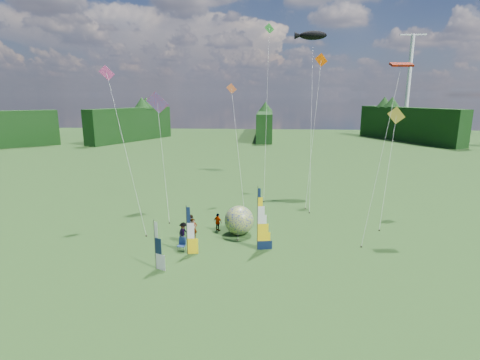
# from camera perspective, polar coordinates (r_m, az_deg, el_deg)

# --- Properties ---
(ground) EXTENTS (220.00, 220.00, 0.00)m
(ground) POSITION_cam_1_polar(r_m,az_deg,el_deg) (26.64, 1.53, -13.60)
(ground) COLOR #3E6B2D
(ground) RESTS_ON ground
(treeline_ring) EXTENTS (210.00, 210.00, 8.00)m
(treeline_ring) POSITION_cam_1_polar(r_m,az_deg,el_deg) (25.11, 1.58, -5.40)
(treeline_ring) COLOR #153413
(treeline_ring) RESTS_ON ground
(turbine_right) EXTENTS (8.00, 1.20, 30.00)m
(turbine_right) POSITION_cam_1_polar(r_m,az_deg,el_deg) (133.29, 24.27, 13.09)
(turbine_right) COLOR silver
(turbine_right) RESTS_ON ground
(feather_banner_main) EXTENTS (1.34, 0.32, 4.97)m
(feather_banner_main) POSITION_cam_1_polar(r_m,az_deg,el_deg) (28.98, 2.69, -6.05)
(feather_banner_main) COLOR #0D1B38
(feather_banner_main) RESTS_ON ground
(side_banner_left) EXTENTS (1.04, 0.23, 3.73)m
(side_banner_left) POSITION_cam_1_polar(r_m,az_deg,el_deg) (28.69, -8.10, -7.68)
(side_banner_left) COLOR yellow
(side_banner_left) RESTS_ON ground
(side_banner_far) EXTENTS (0.97, 0.51, 3.48)m
(side_banner_far) POSITION_cam_1_polar(r_m,az_deg,el_deg) (26.79, -12.82, -9.69)
(side_banner_far) COLOR white
(side_banner_far) RESTS_ON ground
(bol_inflatable) EXTENTS (2.88, 2.88, 2.53)m
(bol_inflatable) POSITION_cam_1_polar(r_m,az_deg,el_deg) (32.56, -0.15, -6.15)
(bol_inflatable) COLOR #00096F
(bol_inflatable) RESTS_ON ground
(spectator_a) EXTENTS (0.77, 0.71, 1.78)m
(spectator_a) POSITION_cam_1_polar(r_m,az_deg,el_deg) (31.90, -7.10, -7.38)
(spectator_a) COLOR #66594C
(spectator_a) RESTS_ON ground
(spectator_b) EXTENTS (1.01, 0.70, 1.89)m
(spectator_b) POSITION_cam_1_polar(r_m,az_deg,el_deg) (32.52, -7.42, -6.89)
(spectator_b) COLOR #66594C
(spectator_b) RESTS_ON ground
(spectator_c) EXTENTS (0.79, 1.18, 1.72)m
(spectator_c) POSITION_cam_1_polar(r_m,az_deg,el_deg) (31.29, -8.62, -7.90)
(spectator_c) COLOR #66594C
(spectator_c) RESTS_ON ground
(spectator_d) EXTENTS (1.01, 0.85, 1.62)m
(spectator_d) POSITION_cam_1_polar(r_m,az_deg,el_deg) (33.51, -3.39, -6.44)
(spectator_d) COLOR #66594C
(spectator_d) RESTS_ON ground
(camp_chair) EXTENTS (0.67, 0.67, 1.06)m
(camp_chair) POSITION_cam_1_polar(r_m,az_deg,el_deg) (29.74, -8.91, -9.72)
(camp_chair) COLOR navy
(camp_chair) RESTS_ON ground
(kite_whale) EXTENTS (8.70, 16.37, 20.78)m
(kite_whale) POSITION_cam_1_polar(r_m,az_deg,el_deg) (43.61, 10.88, 10.68)
(kite_whale) COLOR black
(kite_whale) RESTS_ON ground
(kite_rainbow_delta) EXTENTS (8.85, 11.87, 13.00)m
(kite_rainbow_delta) POSITION_cam_1_polar(r_m,az_deg,el_deg) (38.22, -11.71, 4.51)
(kite_rainbow_delta) COLOR #CA0400
(kite_rainbow_delta) RESTS_ON ground
(kite_parafoil) EXTENTS (8.01, 9.64, 16.20)m
(kite_parafoil) POSITION_cam_1_polar(r_m,az_deg,el_deg) (32.81, 20.94, 5.41)
(kite_parafoil) COLOR red
(kite_parafoil) RESTS_ON ground
(small_kite_red) EXTENTS (6.44, 9.31, 13.55)m
(small_kite_red) POSITION_cam_1_polar(r_m,az_deg,el_deg) (40.37, -0.35, 5.60)
(small_kite_red) COLOR #F6653A
(small_kite_red) RESTS_ON ground
(small_kite_orange) EXTENTS (6.21, 9.34, 16.96)m
(small_kite_orange) POSITION_cam_1_polar(r_m,az_deg,el_deg) (42.14, 11.18, 8.00)
(small_kite_orange) COLOR #FF5601
(small_kite_orange) RESTS_ON ground
(small_kite_yellow) EXTENTS (6.20, 9.88, 11.34)m
(small_kite_yellow) POSITION_cam_1_polar(r_m,az_deg,el_deg) (38.05, 21.75, 2.55)
(small_kite_yellow) COLOR gold
(small_kite_yellow) RESTS_ON ground
(small_kite_pink) EXTENTS (8.93, 9.38, 15.01)m
(small_kite_pink) POSITION_cam_1_polar(r_m,az_deg,el_deg) (34.94, -17.07, 5.11)
(small_kite_pink) COLOR #DD3F92
(small_kite_pink) RESTS_ON ground
(small_kite_green) EXTENTS (5.12, 14.31, 21.55)m
(small_kite_green) POSITION_cam_1_polar(r_m,az_deg,el_deg) (46.90, 4.11, 11.48)
(small_kite_green) COLOR green
(small_kite_green) RESTS_ON ground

